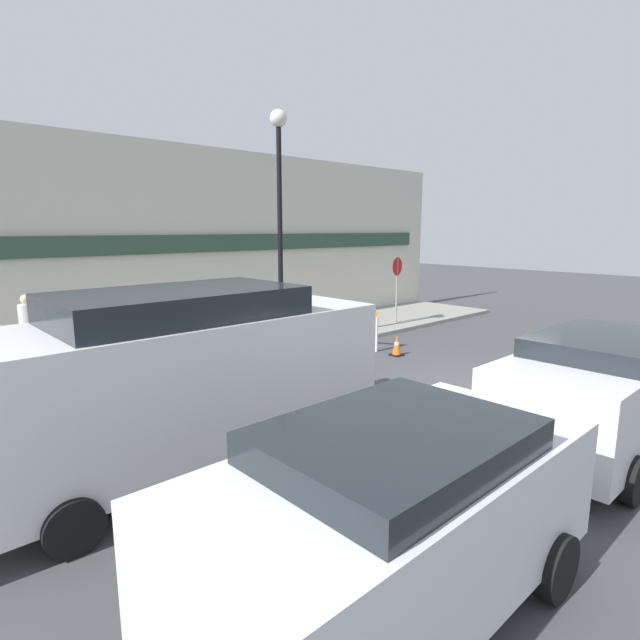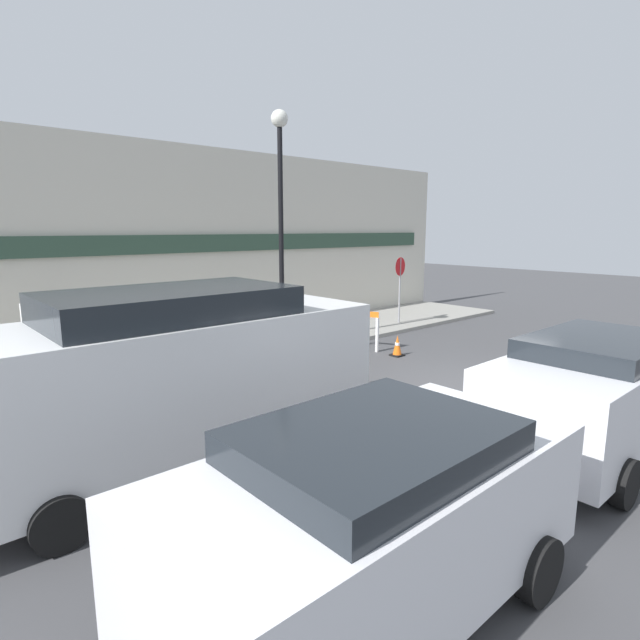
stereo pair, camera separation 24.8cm
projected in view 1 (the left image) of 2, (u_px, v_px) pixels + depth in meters
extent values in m
plane|color=#424244|center=(470.00, 390.00, 10.07)|extent=(60.00, 60.00, 0.00)
cube|color=gray|center=(280.00, 339.00, 14.51)|extent=(18.00, 3.35, 0.11)
cube|color=beige|center=(243.00, 244.00, 15.29)|extent=(18.00, 0.12, 5.50)
cube|color=#2D4738|center=(245.00, 242.00, 15.20)|extent=(16.20, 0.10, 0.50)
cylinder|color=black|center=(282.00, 339.00, 13.64)|extent=(0.29, 0.29, 0.24)
cylinder|color=black|center=(280.00, 239.00, 13.14)|extent=(0.13, 0.13, 5.68)
sphere|color=silver|center=(278.00, 118.00, 12.60)|extent=(0.44, 0.44, 0.44)
cylinder|color=gray|center=(397.00, 291.00, 16.54)|extent=(0.06, 0.06, 2.15)
cylinder|color=red|center=(397.00, 266.00, 16.39)|extent=(0.59, 0.12, 0.60)
cube|color=white|center=(376.00, 335.00, 13.18)|extent=(0.14, 0.11, 0.92)
cube|color=white|center=(344.00, 332.00, 13.49)|extent=(0.14, 0.11, 0.92)
cube|color=orange|center=(360.00, 314.00, 13.24)|extent=(0.46, 0.88, 0.15)
cube|color=white|center=(360.00, 314.00, 13.24)|extent=(0.16, 0.27, 0.14)
cube|color=white|center=(277.00, 353.00, 11.05)|extent=(0.14, 0.09, 1.00)
cube|color=white|center=(309.00, 359.00, 10.58)|extent=(0.14, 0.09, 1.00)
cube|color=orange|center=(292.00, 330.00, 10.71)|extent=(0.24, 0.91, 0.15)
cube|color=white|center=(292.00, 330.00, 10.71)|extent=(0.09, 0.28, 0.13)
cube|color=black|center=(397.00, 355.00, 12.83)|extent=(0.30, 0.30, 0.04)
cone|color=orange|center=(397.00, 344.00, 12.78)|extent=(0.23, 0.22, 0.50)
cylinder|color=white|center=(397.00, 343.00, 12.78)|extent=(0.13, 0.13, 0.07)
cube|color=black|center=(332.00, 385.00, 10.33)|extent=(0.30, 0.30, 0.04)
cone|color=orange|center=(332.00, 369.00, 10.26)|extent=(0.23, 0.22, 0.66)
cylinder|color=white|center=(332.00, 367.00, 10.26)|extent=(0.13, 0.13, 0.09)
cube|color=black|center=(281.00, 360.00, 12.32)|extent=(0.30, 0.30, 0.04)
cone|color=orange|center=(281.00, 348.00, 12.27)|extent=(0.23, 0.22, 0.55)
cylinder|color=white|center=(281.00, 347.00, 12.26)|extent=(0.13, 0.13, 0.08)
cylinder|color=#33333D|center=(298.00, 371.00, 10.02)|extent=(0.35, 0.35, 0.80)
cylinder|color=orange|center=(298.00, 336.00, 9.89)|extent=(0.49, 0.49, 0.66)
sphere|color=#DBAD89|center=(297.00, 314.00, 9.81)|extent=(0.30, 0.30, 0.22)
cylinder|color=#33333D|center=(32.00, 355.00, 10.77)|extent=(0.33, 0.33, 0.83)
cylinder|color=silver|center=(28.00, 320.00, 10.63)|extent=(0.46, 0.46, 0.69)
sphere|color=beige|center=(26.00, 299.00, 10.55)|extent=(0.28, 0.28, 0.21)
cube|color=silver|center=(394.00, 519.00, 4.10)|extent=(3.87, 1.74, 1.13)
cube|color=#1E2328|center=(395.00, 456.00, 4.00)|extent=(2.13, 1.60, 0.51)
cylinder|color=black|center=(399.00, 491.00, 5.63)|extent=(0.60, 0.18, 0.60)
cylinder|color=black|center=(556.00, 566.00, 4.38)|extent=(0.60, 0.18, 0.60)
cylinder|color=black|center=(213.00, 595.00, 4.03)|extent=(0.60, 0.18, 0.60)
cube|color=silver|center=(600.00, 391.00, 7.27)|extent=(4.24, 1.69, 1.17)
cube|color=#1E2328|center=(604.00, 353.00, 7.16)|extent=(2.33, 1.56, 0.53)
cylinder|color=black|center=(571.00, 395.00, 8.86)|extent=(0.60, 0.18, 0.60)
cylinder|color=black|center=(498.00, 437.00, 7.11)|extent=(0.60, 0.18, 0.60)
cylinder|color=black|center=(633.00, 480.00, 5.88)|extent=(0.60, 0.18, 0.60)
cube|color=white|center=(182.00, 383.00, 6.64)|extent=(5.59, 1.92, 1.77)
cube|color=#1E2328|center=(179.00, 318.00, 6.48)|extent=(3.07, 1.76, 0.75)
cylinder|color=black|center=(250.00, 399.00, 8.65)|extent=(0.60, 0.18, 0.60)
cylinder|color=black|center=(326.00, 432.00, 7.27)|extent=(0.60, 0.18, 0.60)
cylinder|color=black|center=(25.00, 462.00, 6.34)|extent=(0.60, 0.18, 0.60)
cylinder|color=black|center=(73.00, 527.00, 4.96)|extent=(0.60, 0.18, 0.60)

